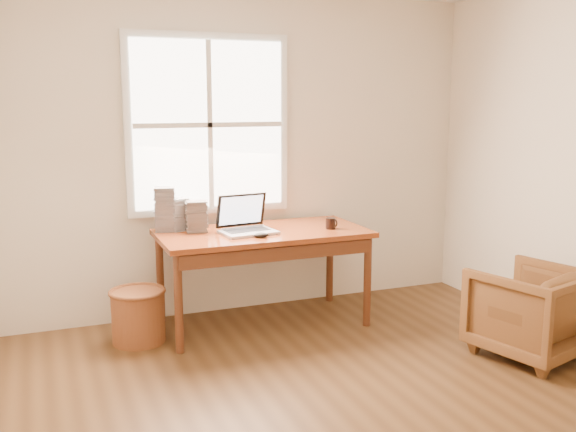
% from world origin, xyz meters
% --- Properties ---
extents(room_shell, '(4.04, 4.54, 2.64)m').
position_xyz_m(room_shell, '(-0.02, 0.16, 1.32)').
color(room_shell, '#54371C').
rests_on(room_shell, ground).
extents(desk, '(1.60, 0.80, 0.04)m').
position_xyz_m(desk, '(0.00, 1.80, 0.73)').
color(desk, brown).
rests_on(desk, room_shell).
extents(armchair, '(0.83, 0.84, 0.63)m').
position_xyz_m(armchair, '(1.50, 0.53, 0.31)').
color(armchair, brown).
rests_on(armchair, room_shell).
extents(wicker_stool, '(0.50, 0.50, 0.38)m').
position_xyz_m(wicker_stool, '(-0.98, 1.77, 0.19)').
color(wicker_stool, brown).
rests_on(wicker_stool, room_shell).
extents(laptop, '(0.45, 0.47, 0.30)m').
position_xyz_m(laptop, '(-0.14, 1.73, 0.90)').
color(laptop, '#ACAEB3').
rests_on(laptop, desk).
extents(mouse, '(0.12, 0.08, 0.04)m').
position_xyz_m(mouse, '(-0.09, 1.57, 0.77)').
color(mouse, black).
rests_on(mouse, desk).
extents(coffee_mug, '(0.08, 0.08, 0.09)m').
position_xyz_m(coffee_mug, '(0.52, 1.67, 0.79)').
color(coffee_mug, black).
rests_on(coffee_mug, desk).
extents(cd_stack_a, '(0.16, 0.15, 0.25)m').
position_xyz_m(cd_stack_a, '(-0.60, 2.05, 0.88)').
color(cd_stack_a, '#B2B7BD').
rests_on(cd_stack_a, desk).
extents(cd_stack_b, '(0.17, 0.16, 0.24)m').
position_xyz_m(cd_stack_b, '(-0.48, 1.95, 0.87)').
color(cd_stack_b, '#27272C').
rests_on(cd_stack_b, desk).
extents(cd_stack_c, '(0.17, 0.16, 0.34)m').
position_xyz_m(cd_stack_c, '(-0.70, 2.07, 0.92)').
color(cd_stack_c, '#9D9AA7').
rests_on(cd_stack_c, desk).
extents(cd_stack_d, '(0.16, 0.15, 0.19)m').
position_xyz_m(cd_stack_d, '(-0.46, 2.12, 0.85)').
color(cd_stack_d, '#B1B6BD').
rests_on(cd_stack_d, desk).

